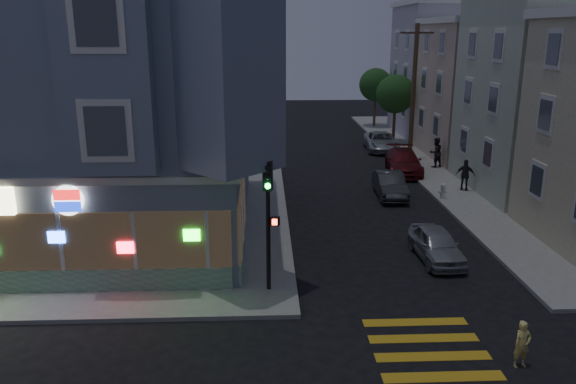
{
  "coord_description": "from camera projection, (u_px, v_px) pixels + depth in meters",
  "views": [
    {
      "loc": [
        1.93,
        -13.66,
        8.61
      ],
      "look_at": [
        2.83,
        7.27,
        2.62
      ],
      "focal_mm": 35.0,
      "sensor_mm": 36.0,
      "label": 1
    }
  ],
  "objects": [
    {
      "name": "pedestrian_a",
      "position": [
        436.0,
        152.0,
        36.22
      ],
      "size": [
        1.14,
        1.04,
        1.92
      ],
      "primitive_type": "imported",
      "rotation": [
        0.0,
        0.0,
        3.56
      ],
      "color": "black",
      "rests_on": "sidewalk_ne"
    },
    {
      "name": "parked_car_d",
      "position": [
        381.0,
        142.0,
        42.11
      ],
      "size": [
        2.48,
        4.95,
        1.35
      ],
      "primitive_type": "imported",
      "rotation": [
        0.0,
        0.0,
        -0.05
      ],
      "color": "#AFB5BA",
      "rests_on": "ground"
    },
    {
      "name": "traffic_signal",
      "position": [
        268.0,
        204.0,
        18.24
      ],
      "size": [
        0.56,
        0.51,
        4.54
      ],
      "rotation": [
        0.0,
        0.0,
        -0.23
      ],
      "color": "black",
      "rests_on": "sidewalk_nw"
    },
    {
      "name": "street_tree_far",
      "position": [
        376.0,
        85.0,
        51.34
      ],
      "size": [
        3.0,
        3.0,
        5.3
      ],
      "color": "#4C3826",
      "rests_on": "sidewalk_ne"
    },
    {
      "name": "utility_pole",
      "position": [
        413.0,
        91.0,
        37.64
      ],
      "size": [
        2.2,
        0.3,
        9.0
      ],
      "color": "#4C3826",
      "rests_on": "sidewalk_ne"
    },
    {
      "name": "parked_car_a",
      "position": [
        436.0,
        244.0,
        21.87
      ],
      "size": [
        1.6,
        3.73,
        1.25
      ],
      "primitive_type": "imported",
      "rotation": [
        0.0,
        0.0,
        0.03
      ],
      "color": "#A1A5A9",
      "rests_on": "ground"
    },
    {
      "name": "parked_car_b",
      "position": [
        390.0,
        185.0,
        30.26
      ],
      "size": [
        1.56,
        4.07,
        1.32
      ],
      "primitive_type": "imported",
      "rotation": [
        0.0,
        0.0,
        -0.04
      ],
      "color": "#323637",
      "rests_on": "ground"
    },
    {
      "name": "row_house_c",
      "position": [
        516.0,
        91.0,
        38.96
      ],
      "size": [
        12.0,
        8.6,
        9.0
      ],
      "primitive_type": "cube",
      "color": "beige",
      "rests_on": "sidewalk_ne"
    },
    {
      "name": "running_child",
      "position": [
        522.0,
        344.0,
        14.82
      ],
      "size": [
        0.53,
        0.4,
        1.32
      ],
      "primitive_type": "imported",
      "rotation": [
        0.0,
        0.0,
        0.2
      ],
      "color": "#EBDF78",
      "rests_on": "ground"
    },
    {
      "name": "sidewalk_ne",
      "position": [
        572.0,
        161.0,
        38.44
      ],
      "size": [
        24.0,
        42.0,
        0.15
      ],
      "primitive_type": "cube",
      "color": "gray",
      "rests_on": "ground"
    },
    {
      "name": "row_house_d",
      "position": [
        471.0,
        71.0,
        47.39
      ],
      "size": [
        12.0,
        8.6,
        10.5
      ],
      "primitive_type": "cube",
      "color": "#A7A5B5",
      "rests_on": "sidewalk_ne"
    },
    {
      "name": "fire_hydrant",
      "position": [
        443.0,
        191.0,
        29.48
      ],
      "size": [
        0.46,
        0.27,
        0.8
      ],
      "color": "silver",
      "rests_on": "sidewalk_ne"
    },
    {
      "name": "street_tree_near",
      "position": [
        395.0,
        94.0,
        43.65
      ],
      "size": [
        3.0,
        3.0,
        5.3
      ],
      "color": "#4C3826",
      "rests_on": "sidewalk_ne"
    },
    {
      "name": "corner_building",
      "position": [
        79.0,
        99.0,
        24.11
      ],
      "size": [
        14.6,
        14.6,
        11.4
      ],
      "color": "slate",
      "rests_on": "sidewalk_nw"
    },
    {
      "name": "parked_car_c",
      "position": [
        404.0,
        162.0,
        35.32
      ],
      "size": [
        2.62,
        5.23,
        1.46
      ],
      "primitive_type": "imported",
      "rotation": [
        0.0,
        0.0,
        -0.12
      ],
      "color": "maroon",
      "rests_on": "ground"
    },
    {
      "name": "pedestrian_b",
      "position": [
        465.0,
        175.0,
        30.89
      ],
      "size": [
        1.1,
        0.8,
        1.73
      ],
      "primitive_type": "imported",
      "rotation": [
        0.0,
        0.0,
        2.72
      ],
      "color": "#25232B",
      "rests_on": "sidewalk_ne"
    },
    {
      "name": "ground",
      "position": [
        197.0,
        357.0,
        15.41
      ],
      "size": [
        120.0,
        120.0,
        0.0
      ],
      "primitive_type": "plane",
      "color": "black",
      "rests_on": "ground"
    },
    {
      "name": "sidewalk_nw",
      "position": [
        30.0,
        166.0,
        36.92
      ],
      "size": [
        33.0,
        42.0,
        0.15
      ],
      "primitive_type": "cube",
      "color": "gray",
      "rests_on": "ground"
    }
  ]
}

